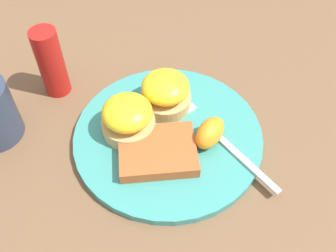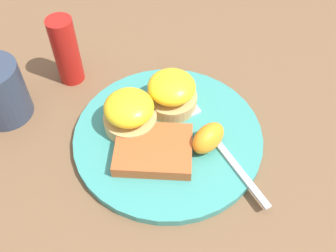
{
  "view_description": "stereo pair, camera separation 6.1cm",
  "coord_description": "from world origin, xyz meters",
  "px_view_note": "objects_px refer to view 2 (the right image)",
  "views": [
    {
      "loc": [
        -0.05,
        0.38,
        0.51
      ],
      "look_at": [
        0.0,
        0.0,
        0.03
      ],
      "focal_mm": 42.0,
      "sensor_mm": 36.0,
      "label": 1
    },
    {
      "loc": [
        -0.11,
        0.37,
        0.51
      ],
      "look_at": [
        0.0,
        0.0,
        0.03
      ],
      "focal_mm": 42.0,
      "sensor_mm": 36.0,
      "label": 2
    }
  ],
  "objects_px": {
    "sandwich_benedict_right": "(130,111)",
    "orange_wedge": "(208,138)",
    "sandwich_benedict_left": "(172,92)",
    "hashbrown_patty": "(154,150)",
    "fork": "(213,138)",
    "condiment_bottle": "(66,51)"
  },
  "relations": [
    {
      "from": "sandwich_benedict_left",
      "to": "hashbrown_patty",
      "type": "height_order",
      "value": "sandwich_benedict_left"
    },
    {
      "from": "orange_wedge",
      "to": "hashbrown_patty",
      "type": "bearing_deg",
      "value": 25.24
    },
    {
      "from": "sandwich_benedict_right",
      "to": "hashbrown_patty",
      "type": "bearing_deg",
      "value": 138.28
    },
    {
      "from": "sandwich_benedict_left",
      "to": "orange_wedge",
      "type": "bearing_deg",
      "value": 138.67
    },
    {
      "from": "sandwich_benedict_left",
      "to": "hashbrown_patty",
      "type": "xyz_separation_m",
      "value": [
        -0.0,
        0.1,
        -0.02
      ]
    },
    {
      "from": "sandwich_benedict_right",
      "to": "orange_wedge",
      "type": "distance_m",
      "value": 0.13
    },
    {
      "from": "fork",
      "to": "condiment_bottle",
      "type": "bearing_deg",
      "value": -15.12
    },
    {
      "from": "sandwich_benedict_right",
      "to": "hashbrown_patty",
      "type": "relative_size",
      "value": 0.73
    },
    {
      "from": "fork",
      "to": "orange_wedge",
      "type": "bearing_deg",
      "value": 72.18
    },
    {
      "from": "hashbrown_patty",
      "to": "condiment_bottle",
      "type": "height_order",
      "value": "condiment_bottle"
    },
    {
      "from": "sandwich_benedict_right",
      "to": "condiment_bottle",
      "type": "height_order",
      "value": "condiment_bottle"
    },
    {
      "from": "fork",
      "to": "sandwich_benedict_right",
      "type": "bearing_deg",
      "value": 2.93
    },
    {
      "from": "sandwich_benedict_left",
      "to": "sandwich_benedict_right",
      "type": "bearing_deg",
      "value": 48.33
    },
    {
      "from": "sandwich_benedict_left",
      "to": "sandwich_benedict_right",
      "type": "xyz_separation_m",
      "value": [
        0.05,
        0.06,
        0.0
      ]
    },
    {
      "from": "sandwich_benedict_left",
      "to": "condiment_bottle",
      "type": "distance_m",
      "value": 0.2
    },
    {
      "from": "sandwich_benedict_left",
      "to": "sandwich_benedict_right",
      "type": "distance_m",
      "value": 0.08
    },
    {
      "from": "hashbrown_patty",
      "to": "fork",
      "type": "xyz_separation_m",
      "value": [
        -0.08,
        -0.05,
        -0.01
      ]
    },
    {
      "from": "sandwich_benedict_right",
      "to": "hashbrown_patty",
      "type": "distance_m",
      "value": 0.07
    },
    {
      "from": "hashbrown_patty",
      "to": "fork",
      "type": "bearing_deg",
      "value": -146.64
    },
    {
      "from": "orange_wedge",
      "to": "fork",
      "type": "bearing_deg",
      "value": -107.82
    },
    {
      "from": "sandwich_benedict_left",
      "to": "fork",
      "type": "xyz_separation_m",
      "value": [
        -0.08,
        0.05,
        -0.03
      ]
    },
    {
      "from": "orange_wedge",
      "to": "condiment_bottle",
      "type": "xyz_separation_m",
      "value": [
        0.27,
        -0.09,
        0.03
      ]
    }
  ]
}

